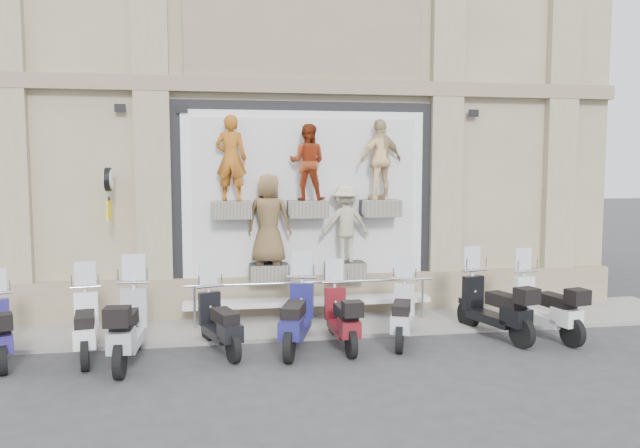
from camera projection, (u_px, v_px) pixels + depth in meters
The scene contains 14 objects.
ground at pixel (330, 357), 10.52m from camera, with size 90.00×90.00×0.00m, color #313134.
sidewalk at pixel (311, 323), 12.58m from camera, with size 16.00×2.20×0.08m, color gray.
building at pixel (283, 62), 16.82m from camera, with size 14.00×8.60×12.00m, color tan, non-canonical shape.
shop_vitrine at pixel (308, 206), 12.99m from camera, with size 5.60×0.83×4.30m.
guard_rail at pixel (312, 304), 12.44m from camera, with size 5.06×0.10×0.93m, color #9EA0A5, non-canonical shape.
clock_sign_bracket at pixel (109, 187), 12.02m from camera, with size 0.10×0.80×1.02m.
scooter_b at pixel (85, 313), 10.38m from camera, with size 0.55×1.90×1.55m, color white, non-canonical shape.
scooter_c at pixel (128, 312), 10.10m from camera, with size 0.61×2.10×1.70m, color #989EA5, non-canonical shape.
scooter_d at pixel (220, 310), 10.70m from camera, with size 0.53×1.83×1.49m, color black, non-canonical shape.
scooter_e at pixel (296, 303), 10.85m from camera, with size 0.59×2.03×1.65m, color navy, non-canonical shape.
scooter_f at pixel (342, 306), 11.02m from camera, with size 0.54×1.84×1.50m, color maroon, non-canonical shape.
scooter_g at pixel (403, 302), 11.30m from camera, with size 0.54×1.85×1.50m, color #B4B5BB, non-canonical shape.
scooter_h at pixel (494, 294), 11.61m from camera, with size 0.59×2.04×1.66m, color black, non-canonical shape.
scooter_i at pixel (545, 295), 11.66m from camera, with size 0.58×1.98×1.61m, color white, non-canonical shape.
Camera 1 is at (-1.89, -10.08, 3.22)m, focal length 35.00 mm.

